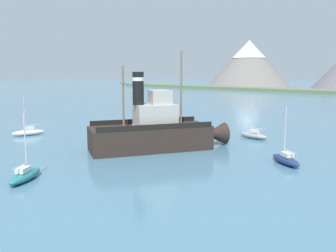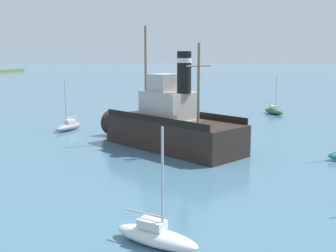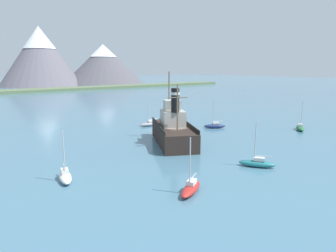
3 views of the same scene
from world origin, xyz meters
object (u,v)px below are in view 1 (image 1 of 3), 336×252
at_px(old_tugboat, 156,132).
at_px(sailboat_navy, 286,159).
at_px(sailboat_teal, 25,175).
at_px(sailboat_grey, 253,135).
at_px(sailboat_white, 28,132).

distance_m(old_tugboat, sailboat_navy, 12.77).
relative_size(sailboat_navy, sailboat_teal, 1.00).
xyz_separation_m(sailboat_grey, sailboat_teal, (-4.16, -25.80, 0.00)).
bearing_deg(old_tugboat, sailboat_navy, 14.66).
height_order(sailboat_grey, sailboat_white, same).
distance_m(sailboat_navy, sailboat_white, 30.60).
distance_m(old_tugboat, sailboat_grey, 12.74).
relative_size(old_tugboat, sailboat_white, 2.91).
relative_size(old_tugboat, sailboat_grey, 2.91).
distance_m(old_tugboat, sailboat_white, 17.97).
height_order(sailboat_navy, sailboat_white, same).
bearing_deg(sailboat_white, sailboat_grey, 37.84).
distance_m(sailboat_grey, sailboat_teal, 26.14).
height_order(sailboat_white, sailboat_teal, same).
bearing_deg(sailboat_white, old_tugboat, 16.05).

